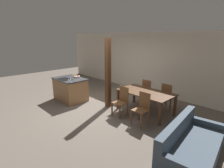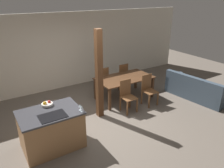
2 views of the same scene
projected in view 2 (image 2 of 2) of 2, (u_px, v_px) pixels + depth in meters
ground_plane at (97, 123)px, 5.95m from camera, size 16.00×16.00×0.00m
wall_back at (57, 52)px, 7.69m from camera, size 11.20×0.08×2.70m
kitchen_island at (52, 129)px, 4.89m from camera, size 1.33×0.92×0.91m
fruit_bowl at (47, 104)px, 4.96m from camera, size 0.26×0.26×0.12m
wine_glass_near at (82, 107)px, 4.67m from camera, size 0.07×0.07×0.15m
wine_glass_middle at (80, 106)px, 4.73m from camera, size 0.07×0.07×0.15m
dining_table at (124, 80)px, 7.14m from camera, size 1.82×1.03×0.74m
dining_chair_near_left at (127, 95)px, 6.42m from camera, size 0.40×0.40×0.95m
dining_chair_near_right at (149, 89)px, 6.82m from camera, size 0.40×0.40×0.95m
dining_chair_far_left at (102, 80)px, 7.57m from camera, size 0.40×0.40×0.95m
dining_chair_far_right at (122, 75)px, 7.97m from camera, size 0.40×0.40×0.95m
couch at (196, 90)px, 7.33m from camera, size 1.12×2.09×0.81m
timber_post at (99, 75)px, 5.86m from camera, size 0.16×0.16×2.47m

